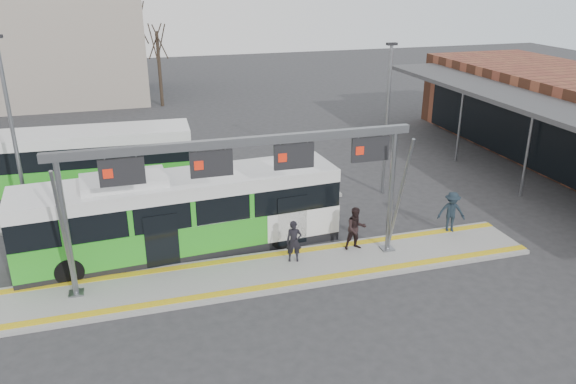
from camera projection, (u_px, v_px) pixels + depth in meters
name	position (u px, v px, depth m)	size (l,w,h in m)	color
ground	(258.00, 275.00, 21.25)	(120.00, 120.00, 0.00)	#2D2D30
platform_main	(258.00, 273.00, 21.22)	(22.00, 3.00, 0.15)	gray
platform_second	(139.00, 206.00, 27.29)	(20.00, 3.00, 0.15)	gray
tactile_main	(258.00, 271.00, 21.19)	(22.00, 2.65, 0.02)	yellow
tactile_second	(138.00, 196.00, 28.29)	(20.00, 0.35, 0.02)	yellow
gantry	(244.00, 166.00, 19.80)	(13.00, 1.68, 5.20)	slate
hero_bus	(182.00, 215.00, 22.58)	(12.85, 3.57, 3.49)	black
bg_bus_green	(63.00, 163.00, 28.68)	(13.01, 3.33, 3.22)	black
passenger_a	(294.00, 241.00, 21.70)	(0.61, 0.40, 1.67)	black
passenger_b	(356.00, 229.00, 22.63)	(0.88, 0.68, 1.80)	black
passenger_c	(451.00, 212.00, 24.20)	(1.17, 0.67, 1.81)	#18232C
tree_left	(136.00, 23.00, 47.24)	(1.40, 1.40, 8.74)	#382B21
tree_mid	(157.00, 42.00, 46.02)	(1.40, 1.40, 7.01)	#382B21
lamp_west	(14.00, 140.00, 22.10)	(0.50, 0.25, 8.55)	slate
lamp_east	(387.00, 117.00, 27.66)	(0.50, 0.25, 7.60)	slate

